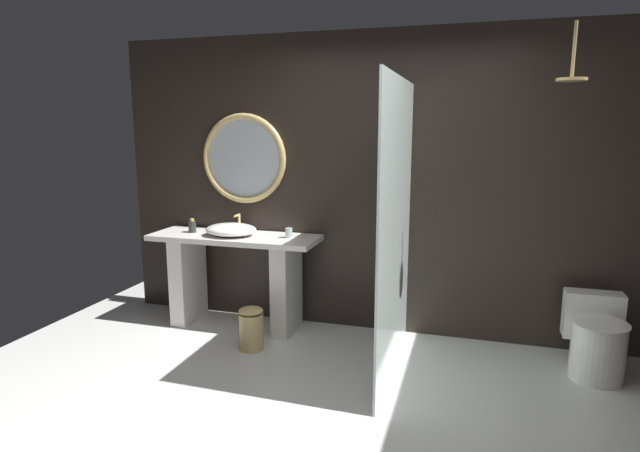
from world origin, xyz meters
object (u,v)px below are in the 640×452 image
Objects in this scene: vessel_sink at (231,230)px; waste_bin at (251,328)px; round_wall_mirror at (244,159)px; toilet at (596,339)px; tumbler_cup at (289,233)px; soap_dispenser at (192,226)px; rain_shower_head at (572,73)px.

waste_bin is at bearing -49.18° from vessel_sink.
round_wall_mirror reaches higher than toilet.
tumbler_cup is 2.53m from toilet.
toilet is (2.44, -0.17, -0.62)m from tumbler_cup.
tumbler_cup is at bearing -22.53° from round_wall_mirror.
vessel_sink is 0.91m from waste_bin.
vessel_sink is 0.67m from round_wall_mirror.
toilet is 2.62m from waste_bin.
soap_dispenser is at bearing 149.53° from waste_bin.
round_wall_mirror is 2.74m from rain_shower_head.
vessel_sink is 1.19× the size of rain_shower_head.
soap_dispenser is at bearing 177.31° from rain_shower_head.
round_wall_mirror reaches higher than soap_dispenser.
rain_shower_head is at bearing -2.69° from soap_dispenser.
tumbler_cup reaches higher than toilet.
toilet is (2.95, -0.38, -1.24)m from round_wall_mirror.
waste_bin is at bearing -63.37° from round_wall_mirror.
soap_dispenser is 3.44m from toilet.
tumbler_cup reaches higher than waste_bin.
tumbler_cup is 0.15× the size of toilet.
tumbler_cup is 0.11× the size of round_wall_mirror.
tumbler_cup is 0.93m from soap_dispenser.
soap_dispenser is at bearing -178.07° from tumbler_cup.
rain_shower_head is 3.04m from waste_bin.
tumbler_cup is 0.24× the size of waste_bin.
waste_bin is at bearing -108.12° from tumbler_cup.
rain_shower_head is (2.65, -0.11, 1.25)m from vessel_sink.
rain_shower_head is (3.06, -0.14, 1.25)m from soap_dispenser.
vessel_sink is 3.04m from toilet.
rain_shower_head is at bearing -2.46° from vessel_sink.
toilet is (2.97, -0.11, -0.63)m from vessel_sink.
rain_shower_head is at bearing -4.70° from tumbler_cup.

